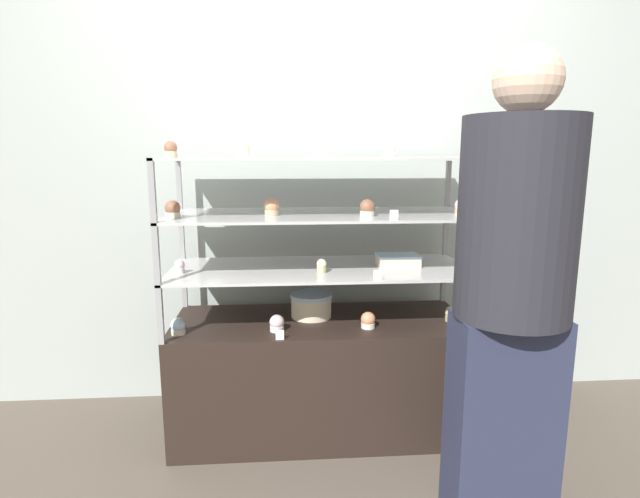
% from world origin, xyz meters
% --- Properties ---
extents(ground_plane, '(20.00, 20.00, 0.00)m').
position_xyz_m(ground_plane, '(0.00, 0.00, 0.00)').
color(ground_plane, brown).
extents(back_wall, '(8.00, 0.05, 2.60)m').
position_xyz_m(back_wall, '(0.00, 0.42, 1.30)').
color(back_wall, '#A8B2AD').
rests_on(back_wall, ground_plane).
extents(display_base, '(1.41, 0.55, 0.57)m').
position_xyz_m(display_base, '(0.00, 0.00, 0.29)').
color(display_base, black).
rests_on(display_base, ground_plane).
extents(display_riser_lower, '(1.41, 0.55, 0.26)m').
position_xyz_m(display_riser_lower, '(0.00, 0.00, 0.82)').
color(display_riser_lower, '#99999E').
rests_on(display_riser_lower, display_base).
extents(display_riser_middle, '(1.41, 0.55, 0.26)m').
position_xyz_m(display_riser_middle, '(0.00, 0.00, 1.07)').
color(display_riser_middle, '#99999E').
rests_on(display_riser_middle, display_riser_lower).
extents(display_riser_upper, '(1.41, 0.55, 0.26)m').
position_xyz_m(display_riser_upper, '(0.00, 0.00, 1.33)').
color(display_riser_upper, '#99999E').
rests_on(display_riser_upper, display_riser_middle).
extents(layer_cake_centerpiece, '(0.21, 0.21, 0.12)m').
position_xyz_m(layer_cake_centerpiece, '(-0.04, 0.05, 0.63)').
color(layer_cake_centerpiece, beige).
rests_on(layer_cake_centerpiece, display_base).
extents(sheet_cake_frosted, '(0.20, 0.14, 0.06)m').
position_xyz_m(sheet_cake_frosted, '(0.38, -0.00, 0.86)').
color(sheet_cake_frosted, beige).
rests_on(sheet_cake_frosted, display_riser_lower).
extents(cupcake_0, '(0.07, 0.07, 0.08)m').
position_xyz_m(cupcake_0, '(-0.65, -0.15, 0.60)').
color(cupcake_0, beige).
rests_on(cupcake_0, display_base).
extents(cupcake_1, '(0.07, 0.07, 0.08)m').
position_xyz_m(cupcake_1, '(-0.21, -0.14, 0.60)').
color(cupcake_1, white).
rests_on(cupcake_1, display_base).
extents(cupcake_2, '(0.07, 0.07, 0.08)m').
position_xyz_m(cupcake_2, '(0.21, -0.13, 0.60)').
color(cupcake_2, white).
rests_on(cupcake_2, display_base).
extents(cupcake_3, '(0.07, 0.07, 0.08)m').
position_xyz_m(cupcake_3, '(0.63, -0.07, 0.60)').
color(cupcake_3, '#CCB28C').
rests_on(cupcake_3, display_base).
extents(price_tag_0, '(0.04, 0.00, 0.04)m').
position_xyz_m(price_tag_0, '(-0.19, -0.26, 0.59)').
color(price_tag_0, white).
rests_on(price_tag_0, display_base).
extents(cupcake_4, '(0.05, 0.05, 0.06)m').
position_xyz_m(cupcake_4, '(-0.64, -0.07, 0.86)').
color(cupcake_4, white).
rests_on(cupcake_4, display_riser_lower).
extents(cupcake_5, '(0.05, 0.05, 0.06)m').
position_xyz_m(cupcake_5, '(0.00, -0.10, 0.86)').
color(cupcake_5, '#CCB28C').
rests_on(cupcake_5, display_riser_lower).
extents(cupcake_6, '(0.05, 0.05, 0.06)m').
position_xyz_m(cupcake_6, '(0.64, -0.12, 0.86)').
color(cupcake_6, white).
rests_on(cupcake_6, display_riser_lower).
extents(price_tag_1, '(0.04, 0.00, 0.04)m').
position_xyz_m(price_tag_1, '(0.23, -0.26, 0.85)').
color(price_tag_1, white).
rests_on(price_tag_1, display_riser_lower).
extents(cupcake_7, '(0.07, 0.07, 0.08)m').
position_xyz_m(cupcake_7, '(-0.65, -0.11, 1.12)').
color(cupcake_7, beige).
rests_on(cupcake_7, display_riser_middle).
extents(cupcake_8, '(0.07, 0.07, 0.08)m').
position_xyz_m(cupcake_8, '(-0.22, -0.05, 1.12)').
color(cupcake_8, '#CCB28C').
rests_on(cupcake_8, display_riser_middle).
extents(cupcake_9, '(0.07, 0.07, 0.08)m').
position_xyz_m(cupcake_9, '(0.20, -0.12, 1.12)').
color(cupcake_9, beige).
rests_on(cupcake_9, display_riser_middle).
extents(cupcake_10, '(0.07, 0.07, 0.08)m').
position_xyz_m(cupcake_10, '(0.65, -0.08, 1.12)').
color(cupcake_10, '#CCB28C').
rests_on(cupcake_10, display_riser_middle).
extents(price_tag_2, '(0.04, 0.00, 0.04)m').
position_xyz_m(price_tag_2, '(0.29, -0.26, 1.11)').
color(price_tag_2, white).
rests_on(price_tag_2, display_riser_middle).
extents(cupcake_11, '(0.06, 0.06, 0.07)m').
position_xyz_m(cupcake_11, '(-0.65, -0.07, 1.38)').
color(cupcake_11, '#CCB28C').
rests_on(cupcake_11, display_riser_upper).
extents(cupcake_12, '(0.06, 0.06, 0.07)m').
position_xyz_m(cupcake_12, '(-0.34, -0.11, 1.38)').
color(cupcake_12, white).
rests_on(cupcake_12, display_riser_upper).
extents(cupcake_13, '(0.06, 0.06, 0.07)m').
position_xyz_m(cupcake_13, '(-0.01, -0.12, 1.38)').
color(cupcake_13, beige).
rests_on(cupcake_13, display_riser_upper).
extents(cupcake_14, '(0.06, 0.06, 0.07)m').
position_xyz_m(cupcake_14, '(0.31, -0.05, 1.38)').
color(cupcake_14, white).
rests_on(cupcake_14, display_riser_upper).
extents(cupcake_15, '(0.06, 0.06, 0.07)m').
position_xyz_m(cupcake_15, '(0.64, -0.13, 1.38)').
color(cupcake_15, '#CCB28C').
rests_on(cupcake_15, display_riser_upper).
extents(price_tag_3, '(0.04, 0.00, 0.04)m').
position_xyz_m(price_tag_3, '(-0.01, -0.26, 1.37)').
color(price_tag_3, white).
rests_on(price_tag_3, display_riser_upper).
extents(customer_figure, '(0.40, 0.40, 1.71)m').
position_xyz_m(customer_figure, '(0.63, -0.67, 0.92)').
color(customer_figure, '#282D47').
rests_on(customer_figure, ground_plane).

